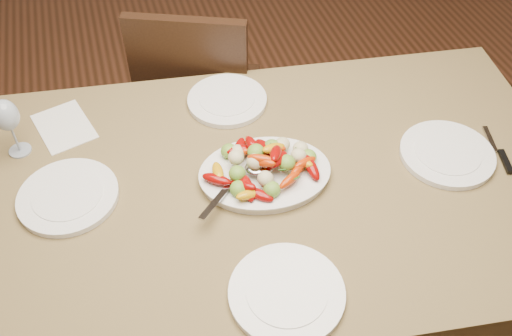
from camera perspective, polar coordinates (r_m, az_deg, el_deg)
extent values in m
cube|color=brown|center=(1.92, 0.00, -9.02)|extent=(1.95, 1.26, 0.76)
ellipsoid|color=white|center=(1.63, 0.88, -0.72)|extent=(0.39, 0.31, 0.02)
cylinder|color=white|center=(1.66, -18.27, -2.72)|extent=(0.28, 0.28, 0.02)
cylinder|color=white|center=(1.78, 18.56, 1.33)|extent=(0.28, 0.28, 0.02)
cylinder|color=white|center=(1.87, -2.90, 6.76)|extent=(0.26, 0.26, 0.02)
cylinder|color=white|center=(1.40, 3.08, -12.40)|extent=(0.28, 0.28, 0.02)
cube|color=silver|center=(1.88, -18.64, 3.95)|extent=(0.20, 0.24, 0.00)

